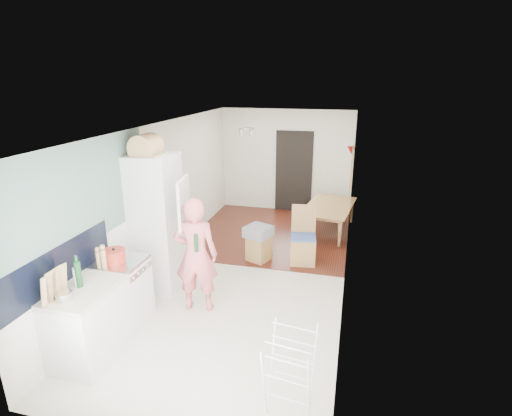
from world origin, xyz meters
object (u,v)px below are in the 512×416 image
at_px(dining_chair, 303,236).
at_px(drying_rack, 290,373).
at_px(person, 195,245).
at_px(dining_table, 330,221).
at_px(stool, 259,249).

bearing_deg(dining_chair, drying_rack, -92.75).
relative_size(person, dining_chair, 1.91).
distance_m(dining_table, dining_chair, 1.72).
distance_m(dining_table, drying_rack, 5.05).
bearing_deg(person, dining_table, -125.28).
relative_size(dining_chair, drying_rack, 1.18).
xyz_separation_m(person, stool, (0.49, 1.75, -0.76)).
xyz_separation_m(dining_chair, drying_rack, (0.32, -3.38, -0.08)).
height_order(dining_chair, drying_rack, dining_chair).
height_order(person, dining_chair, person).
relative_size(person, stool, 4.25).
bearing_deg(drying_rack, dining_chair, 103.68).
bearing_deg(dining_table, stool, 154.43).
relative_size(dining_chair, stool, 2.22).
relative_size(stool, drying_rack, 0.53).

